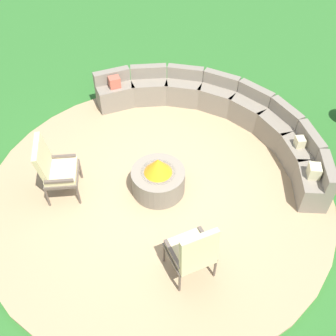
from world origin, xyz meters
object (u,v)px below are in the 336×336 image
Objects in this scene: lounge_chair_front_right at (193,251)px; lounge_chair_front_left at (54,168)px; fire_pit at (158,178)px; curved_stone_bench at (221,115)px.

lounge_chair_front_left is at bearing 119.94° from lounge_chair_front_right.
lounge_chair_front_left is at bearing -126.11° from fire_pit.
curved_stone_bench is 3.24m from lounge_chair_front_left.
lounge_chair_front_left reaches higher than curved_stone_bench.
curved_stone_bench is at bearing 115.03° from lounge_chair_front_left.
curved_stone_bench is at bearing 53.33° from lounge_chair_front_right.
fire_pit is 0.82× the size of lounge_chair_front_right.
fire_pit is 0.19× the size of curved_stone_bench.
curved_stone_bench is at bearing 106.49° from fire_pit.
lounge_chair_front_right is (2.48, 0.75, -0.01)m from lounge_chair_front_left.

